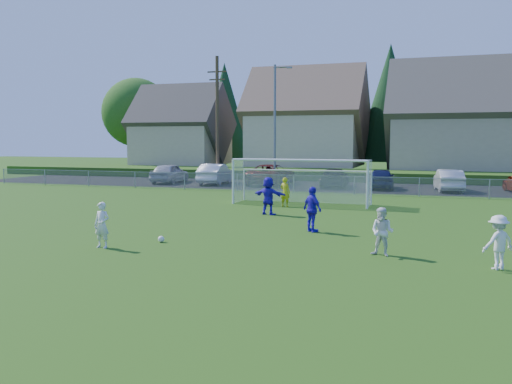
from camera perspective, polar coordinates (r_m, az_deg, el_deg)
ground at (r=14.94m, az=-9.80°, el=-8.18°), size 160.00×160.00×0.00m
asphalt_lot at (r=41.02m, az=8.60°, el=0.56°), size 60.00×60.00×0.00m
grass_embankment at (r=48.38m, az=10.12°, el=1.75°), size 70.00×6.00×0.80m
soccer_ball at (r=18.98m, az=-9.96°, el=-4.90°), size 0.22×0.22×0.22m
player_white_a at (r=18.36m, az=-15.91°, el=-3.36°), size 0.56×0.38×1.50m
player_white_b at (r=16.87m, az=13.15°, el=-4.11°), size 0.85×0.74×1.48m
player_white_c at (r=16.16m, az=24.14°, el=-4.85°), size 1.10×1.02×1.49m
player_blue_a at (r=20.76m, az=5.95°, el=-1.84°), size 1.05×0.99×1.74m
player_blue_b at (r=25.45m, az=1.32°, el=-0.40°), size 1.73×0.92×1.78m
goalkeeper at (r=28.46m, az=3.08°, el=-0.01°), size 0.64×0.51×1.55m
car_a at (r=44.82m, az=-9.10°, el=1.98°), size 2.22×4.80×1.59m
car_b at (r=43.13m, az=-4.31°, el=1.91°), size 2.24×5.05×1.61m
car_c at (r=42.21m, az=1.56°, el=1.84°), size 2.78×5.81×1.60m
car_d at (r=40.80m, az=8.25°, el=1.49°), size 2.29×4.84×1.36m
car_e at (r=39.86m, az=13.05°, el=1.40°), size 2.11×4.49×1.49m
car_f at (r=39.29m, az=19.63°, el=1.16°), size 2.05×4.64×1.48m
soccer_goal at (r=29.71m, az=4.89°, el=1.86°), size 7.42×1.90×2.50m
chainlink_fence at (r=35.58m, az=7.11°, el=0.83°), size 52.06×0.06×1.20m
streetlight at (r=40.43m, az=2.06°, el=7.40°), size 1.38×0.18×9.00m
utility_pole at (r=43.06m, az=-4.09°, el=7.69°), size 1.60×0.26×10.00m
houses_row at (r=55.60m, az=13.40°, el=9.32°), size 53.90×11.45×13.27m
tree_row at (r=61.89m, az=13.04°, el=8.53°), size 65.98×12.36×13.80m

